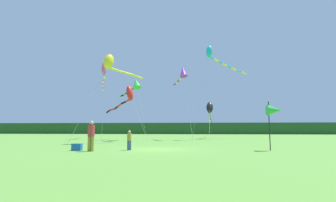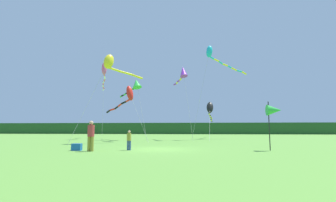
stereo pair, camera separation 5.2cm
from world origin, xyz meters
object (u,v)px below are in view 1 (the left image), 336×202
kite_red (127,96)px  kite_green (135,85)px  cooler_box (77,147)px  kite_cyan (214,55)px  banner_flag_pole (274,111)px  kite_rainbow (104,72)px  kite_yellow (111,63)px  kite_black (210,109)px  person_child (129,139)px  person_adult (91,134)px  kite_purple (183,72)px

kite_red → kite_green: bearing=83.1°
cooler_box → kite_cyan: size_ratio=0.05×
kite_cyan → banner_flag_pole: bearing=-81.4°
banner_flag_pole → kite_green: bearing=132.8°
kite_rainbow → kite_yellow: 10.05m
kite_rainbow → kite_red: bearing=-47.5°
kite_black → kite_cyan: (0.44, -2.43, 6.84)m
person_child → banner_flag_pole: bearing=4.0°
person_adult → kite_red: bearing=94.7°
kite_green → kite_black: bearing=27.3°
banner_flag_pole → kite_purple: size_ratio=0.34×
person_child → kite_purple: bearing=78.5°
person_adult → kite_black: (8.56, 19.38, 2.93)m
kite_purple → kite_yellow: kite_purple is taller
kite_black → kite_rainbow: (-14.20, -2.23, 4.93)m
kite_black → kite_rainbow: size_ratio=1.01×
kite_rainbow → kite_yellow: bearing=-66.2°
kite_green → kite_rainbow: 5.98m
kite_green → kite_purple: kite_purple is taller
kite_green → kite_yellow: bearing=-98.0°
person_adult → kite_green: (-0.68, 14.60, 5.66)m
person_child → kite_black: (6.45, 18.38, 3.26)m
person_adult → kite_cyan: 21.54m
kite_yellow → kite_cyan: (10.61, 8.93, 3.16)m
kite_yellow → kite_black: bearing=48.2°
kite_green → kite_yellow: kite_yellow is taller
kite_green → kite_cyan: kite_cyan is taller
kite_rainbow → kite_purple: kite_rainbow is taller
person_adult → kite_rainbow: kite_rainbow is taller
person_adult → kite_cyan: kite_cyan is taller
banner_flag_pole → kite_yellow: (-12.93, 6.38, 5.13)m
kite_black → kite_red: bearing=-142.6°
kite_green → kite_cyan: size_ratio=0.63×
kite_yellow → kite_cyan: kite_cyan is taller
person_adult → kite_green: kite_green is taller
person_child → kite_red: 12.28m
kite_yellow → kite_cyan: bearing=40.1°
person_child → cooler_box: size_ratio=2.09×
person_child → kite_yellow: (-3.72, 7.03, 6.94)m
kite_purple → kite_black: bearing=48.6°
person_child → banner_flag_pole: (9.22, 0.65, 1.81)m
kite_cyan → kite_purple: bearing=-158.5°
kite_rainbow → banner_flag_pole: bearing=-42.4°
kite_purple → kite_rainbow: bearing=170.7°
person_child → kite_black: kite_black is taller
kite_black → kite_cyan: 7.27m
banner_flag_pole → cooler_box: bearing=-174.4°
kite_black → kite_green: (-9.25, -4.78, 2.73)m
kite_black → cooler_box: bearing=-116.9°
person_child → kite_purple: (2.93, 14.40, 7.56)m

